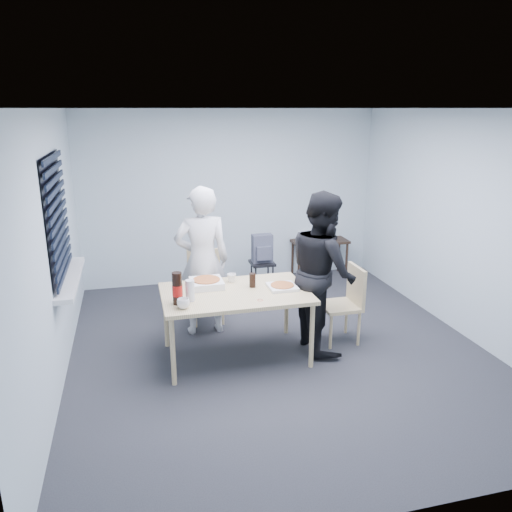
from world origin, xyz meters
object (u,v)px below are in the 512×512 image
object	(u,v)px
person_white	(202,261)
backpack	(262,249)
dining_table	(235,297)
person_black	(322,272)
side_table	(320,245)
mug_b	(232,278)
chair_far	(205,280)
mug_a	(183,304)
chair_right	(347,299)
stool	(262,269)
soda_bottle	(177,289)

from	to	relation	value
person_white	backpack	world-z (taller)	person_white
dining_table	person_black	world-z (taller)	person_black
dining_table	side_table	distance (m)	3.01
person_black	backpack	world-z (taller)	person_black
backpack	side_table	bearing A→B (deg)	8.53
mug_b	chair_far	bearing A→B (deg)	102.76
mug_a	mug_b	world-z (taller)	mug_a
mug_a	mug_b	size ratio (longest dim) A/B	1.23
person_black	mug_a	size ratio (longest dim) A/B	14.39
chair_right	mug_b	distance (m)	1.34
chair_far	backpack	world-z (taller)	chair_far
person_black	stool	xyz separation A→B (m)	(-0.19, 1.82, -0.53)
person_black	mug_a	world-z (taller)	person_black
mug_b	side_table	bearing A→B (deg)	47.72
dining_table	mug_a	world-z (taller)	mug_a
dining_table	chair_right	bearing A→B (deg)	3.29
backpack	mug_a	world-z (taller)	backpack
backpack	mug_b	distance (m)	1.70
person_white	soda_bottle	distance (m)	1.00
dining_table	side_table	xyz separation A→B (m)	(1.87, 2.34, -0.18)
dining_table	side_table	bearing A→B (deg)	51.37
dining_table	side_table	size ratio (longest dim) A/B	1.74
soda_bottle	stool	bearing A→B (deg)	55.40
chair_far	soda_bottle	bearing A→B (deg)	-109.62
mug_b	stool	bearing A→B (deg)	63.59
dining_table	mug_b	world-z (taller)	mug_b
person_white	backpack	bearing A→B (deg)	-132.80
person_black	chair_far	bearing A→B (deg)	46.15
dining_table	person_white	bearing A→B (deg)	108.05
chair_far	stool	xyz separation A→B (m)	(0.94, 0.73, -0.16)
dining_table	person_white	size ratio (longest dim) A/B	0.87
chair_right	side_table	distance (m)	2.33
side_table	backpack	bearing A→B (deg)	-154.68
person_white	mug_b	distance (m)	0.50
dining_table	chair_right	distance (m)	1.33
side_table	mug_a	world-z (taller)	mug_a
person_white	person_black	size ratio (longest dim) A/B	1.00
side_table	chair_far	bearing A→B (deg)	-148.62
chair_right	soda_bottle	bearing A→B (deg)	-172.08
person_white	mug_a	world-z (taller)	person_white
person_black	backpack	distance (m)	1.84
dining_table	stool	xyz separation A→B (m)	(0.79, 1.84, -0.33)
backpack	soda_bottle	world-z (taller)	soda_bottle
side_table	mug_b	size ratio (longest dim) A/B	8.83
person_black	side_table	size ratio (longest dim) A/B	2.00
chair_right	soda_bottle	distance (m)	1.99
side_table	backpack	distance (m)	1.21
dining_table	mug_b	size ratio (longest dim) A/B	15.37
chair_right	person_white	distance (m)	1.73
stool	backpack	xyz separation A→B (m)	(0.00, -0.01, 0.31)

